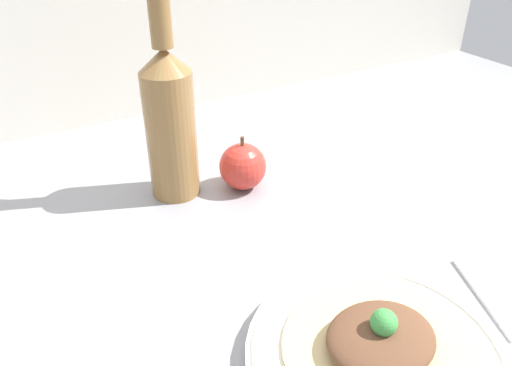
{
  "coord_description": "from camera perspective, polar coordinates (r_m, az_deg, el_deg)",
  "views": [
    {
      "loc": [
        -25.75,
        -38.83,
        39.43
      ],
      "look_at": [
        -2.31,
        2.64,
        10.76
      ],
      "focal_mm": 35.0,
      "sensor_mm": 36.0,
      "label": 1
    }
  ],
  "objects": [
    {
      "name": "apple",
      "position": [
        0.74,
        -1.53,
        1.91
      ],
      "size": [
        7.01,
        7.01,
        8.35
      ],
      "color": "red",
      "rests_on": "ground_plane"
    },
    {
      "name": "plated_food",
      "position": [
        0.5,
        14.36,
        -16.98
      ],
      "size": [
        18.25,
        18.25,
        5.01
      ],
      "color": "#D6BC7F",
      "rests_on": "plate"
    },
    {
      "name": "ground_plane",
      "position": [
        0.62,
        3.1,
        -10.66
      ],
      "size": [
        180.0,
        110.0,
        4.0
      ],
      "primitive_type": "cube",
      "color": "gray"
    },
    {
      "name": "plate",
      "position": [
        0.51,
        14.07,
        -18.43
      ],
      "size": [
        25.13,
        25.13,
        2.13
      ],
      "color": "silver",
      "rests_on": "ground_plane"
    },
    {
      "name": "cider_bottle",
      "position": [
        0.7,
        -9.84,
        7.33
      ],
      "size": [
        7.07,
        7.07,
        30.75
      ],
      "color": "olive",
      "rests_on": "ground_plane"
    }
  ]
}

